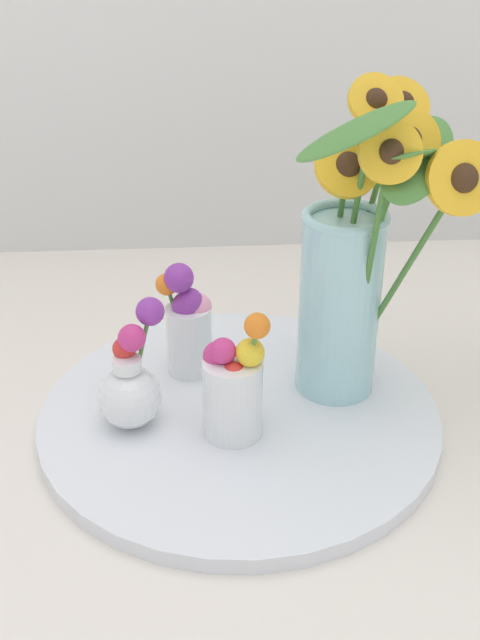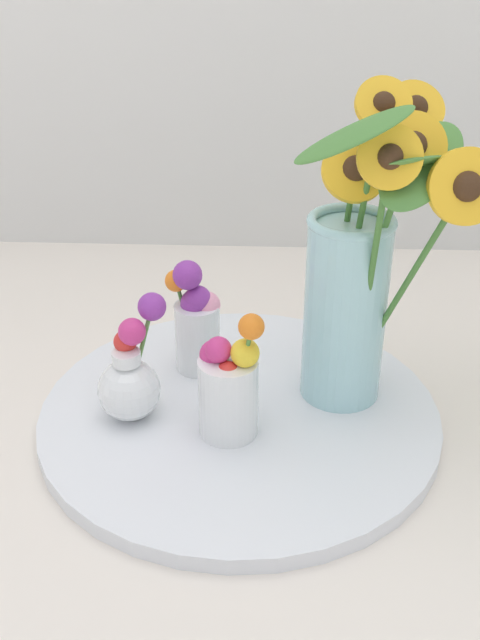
# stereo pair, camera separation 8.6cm
# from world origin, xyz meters

# --- Properties ---
(ground_plane) EXTENTS (6.00, 6.00, 0.00)m
(ground_plane) POSITION_xyz_m (0.00, 0.00, 0.00)
(ground_plane) COLOR silver
(serving_tray) EXTENTS (0.49, 0.49, 0.02)m
(serving_tray) POSITION_xyz_m (0.00, 0.06, 0.01)
(serving_tray) COLOR silver
(serving_tray) RESTS_ON ground_plane
(mason_jar_sunflowers) EXTENTS (0.22, 0.19, 0.39)m
(mason_jar_sunflowers) POSITION_xyz_m (0.13, 0.09, 0.18)
(mason_jar_sunflowers) COLOR #9ED1D6
(mason_jar_sunflowers) RESTS_ON serving_tray
(vase_small_center) EXTENTS (0.08, 0.07, 0.16)m
(vase_small_center) POSITION_xyz_m (-0.01, 0.01, 0.08)
(vase_small_center) COLOR white
(vase_small_center) RESTS_ON serving_tray
(vase_bulb_right) EXTENTS (0.08, 0.08, 0.15)m
(vase_bulb_right) POSITION_xyz_m (-0.13, 0.04, 0.07)
(vase_bulb_right) COLOR white
(vase_bulb_right) RESTS_ON serving_tray
(vase_small_back) EXTENTS (0.07, 0.06, 0.16)m
(vase_small_back) POSITION_xyz_m (-0.06, 0.15, 0.09)
(vase_small_back) COLOR white
(vase_small_back) RESTS_ON serving_tray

